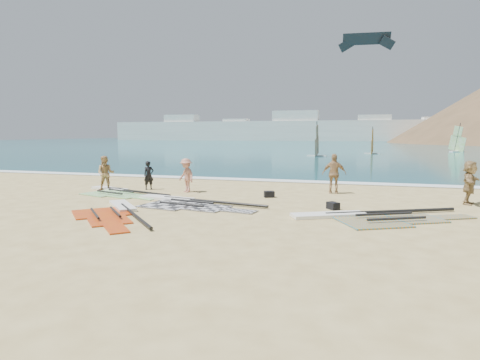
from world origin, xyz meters
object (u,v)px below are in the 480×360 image
(beachgoer_right, at_px, (470,183))
(rig_red, at_px, (115,212))
(gear_bag_far, at_px, (333,206))
(beachgoer_left, at_px, (106,173))
(beachgoer_back, at_px, (334,174))
(rig_orange, at_px, (369,217))
(beachgoer_mid, at_px, (186,175))
(gear_bag_near, at_px, (269,194))
(rig_grey, at_px, (183,203))
(person_wetsuit, at_px, (149,175))
(rig_green, at_px, (116,192))

(beachgoer_right, bearing_deg, rig_red, 134.98)
(rig_red, bearing_deg, gear_bag_far, 68.46)
(beachgoer_left, bearing_deg, beachgoer_back, -10.48)
(rig_orange, xyz_separation_m, beachgoer_left, (-13.12, 3.23, 0.87))
(rig_orange, relative_size, beachgoer_mid, 3.71)
(gear_bag_near, height_order, beachgoer_back, beachgoer_back)
(beachgoer_left, bearing_deg, rig_red, -74.92)
(gear_bag_near, relative_size, beachgoer_mid, 0.27)
(rig_orange, distance_m, rig_red, 9.37)
(rig_grey, bearing_deg, beachgoer_right, 26.38)
(rig_grey, xyz_separation_m, beachgoer_back, (6.02, 4.90, 0.95))
(gear_bag_near, bearing_deg, gear_bag_far, -35.69)
(person_wetsuit, relative_size, beachgoer_right, 0.82)
(rig_orange, distance_m, beachgoer_left, 13.54)
(rig_orange, height_order, person_wetsuit, person_wetsuit)
(rig_green, height_order, beachgoer_mid, beachgoer_mid)
(rig_orange, relative_size, gear_bag_far, 13.43)
(beachgoer_mid, bearing_deg, beachgoer_left, -136.88)
(rig_grey, height_order, beachgoer_mid, beachgoer_mid)
(rig_green, distance_m, beachgoer_mid, 3.64)
(beachgoer_right, bearing_deg, beachgoer_mid, 111.40)
(beachgoer_right, bearing_deg, gear_bag_far, 138.06)
(gear_bag_far, relative_size, person_wetsuit, 0.31)
(rig_grey, relative_size, beachgoer_mid, 3.63)
(person_wetsuit, height_order, beachgoer_mid, beachgoer_mid)
(beachgoer_mid, xyz_separation_m, beachgoer_right, (12.99, 0.19, 0.06))
(beachgoer_back, bearing_deg, rig_grey, 34.79)
(beachgoer_left, bearing_deg, beachgoer_mid, -12.23)
(beachgoer_left, relative_size, beachgoer_back, 0.92)
(person_wetsuit, height_order, beachgoer_right, beachgoer_right)
(gear_bag_near, distance_m, beachgoer_left, 8.72)
(rig_red, relative_size, person_wetsuit, 3.37)
(rig_green, distance_m, person_wetsuit, 2.00)
(rig_green, bearing_deg, rig_red, -38.65)
(rig_green, bearing_deg, rig_grey, -4.58)
(rig_red, distance_m, beachgoer_left, 6.46)
(gear_bag_near, distance_m, person_wetsuit, 6.87)
(beachgoer_back, bearing_deg, beachgoer_left, 7.96)
(beachgoer_mid, xyz_separation_m, beachgoer_back, (7.29, 1.73, 0.13))
(rig_grey, distance_m, rig_green, 4.97)
(gear_bag_far, xyz_separation_m, person_wetsuit, (-9.88, 2.99, 0.62))
(gear_bag_far, xyz_separation_m, beachgoer_back, (-0.24, 4.38, 0.86))
(rig_green, xyz_separation_m, beachgoer_back, (10.61, 2.99, 0.95))
(beachgoer_right, bearing_deg, rig_orange, 156.31)
(rig_green, height_order, beachgoer_left, beachgoer_left)
(person_wetsuit, bearing_deg, rig_orange, -71.68)
(rig_green, xyz_separation_m, person_wetsuit, (0.97, 1.60, 0.72))
(gear_bag_near, xyz_separation_m, beachgoer_mid, (-4.45, 0.43, 0.72))
(rig_grey, height_order, person_wetsuit, person_wetsuit)
(rig_orange, bearing_deg, gear_bag_near, 113.52)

